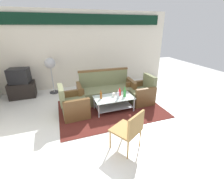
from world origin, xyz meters
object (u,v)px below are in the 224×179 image
(couch, at_px, (106,91))
(bottle_green, at_px, (125,93))
(bottle_brown, at_px, (101,95))
(bottle_red, at_px, (120,93))
(tv_stand, at_px, (22,90))
(armchair_left, at_px, (74,105))
(bottle_clear, at_px, (118,95))
(wicker_chair, at_px, (130,128))
(coffee_table, at_px, (114,102))
(pedestal_fan, at_px, (50,65))
(television, at_px, (19,76))
(cup, at_px, (114,95))
(armchair_right, at_px, (141,93))

(couch, bearing_deg, bottle_green, 115.03)
(bottle_brown, relative_size, bottle_red, 1.04)
(bottle_green, xyz_separation_m, tv_stand, (-2.91, 1.91, -0.25))
(armchair_left, bearing_deg, bottle_clear, 76.63)
(armchair_left, relative_size, wicker_chair, 1.01)
(coffee_table, distance_m, wicker_chair, 1.58)
(tv_stand, distance_m, pedestal_fan, 1.24)
(armchair_left, distance_m, bottle_clear, 1.23)
(bottle_green, xyz_separation_m, pedestal_fan, (-1.92, 1.96, 0.50))
(tv_stand, height_order, wicker_chair, wicker_chair)
(television, bearing_deg, tv_stand, 90.00)
(coffee_table, height_order, cup, cup)
(armchair_right, distance_m, bottle_clear, 0.99)
(armchair_left, distance_m, pedestal_fan, 2.00)
(bottle_green, height_order, cup, bottle_green)
(coffee_table, bearing_deg, bottle_red, 16.44)
(armchair_right, relative_size, bottle_brown, 3.54)
(cup, bearing_deg, couch, 92.40)
(coffee_table, relative_size, bottle_green, 4.02)
(pedestal_fan, distance_m, wicker_chair, 3.75)
(bottle_clear, relative_size, tv_stand, 0.33)
(bottle_green, distance_m, tv_stand, 3.49)
(armchair_left, relative_size, tv_stand, 1.06)
(bottle_clear, xyz_separation_m, wicker_chair, (-0.33, -1.43, -0.01))
(bottle_clear, relative_size, bottle_red, 1.14)
(tv_stand, height_order, pedestal_fan, pedestal_fan)
(couch, distance_m, bottle_red, 0.72)
(armchair_left, xyz_separation_m, coffee_table, (1.10, -0.11, -0.02))
(armchair_right, distance_m, bottle_red, 0.84)
(bottle_brown, bearing_deg, wicker_chair, -85.95)
(armchair_left, xyz_separation_m, television, (-1.50, 1.75, 0.47))
(coffee_table, bearing_deg, armchair_left, 174.19)
(coffee_table, relative_size, wicker_chair, 1.31)
(armchair_right, distance_m, tv_stand, 3.96)
(armchair_right, bearing_deg, cup, 98.15)
(armchair_right, distance_m, bottle_brown, 1.38)
(couch, height_order, wicker_chair, couch)
(cup, bearing_deg, bottle_red, -1.69)
(armchair_right, bearing_deg, pedestal_fan, 56.21)
(armchair_left, distance_m, armchair_right, 2.10)
(bottle_red, xyz_separation_m, tv_stand, (-2.80, 1.80, -0.24))
(bottle_red, distance_m, pedestal_fan, 2.64)
(armchair_left, bearing_deg, coffee_table, 81.57)
(wicker_chair, bearing_deg, coffee_table, 50.99)
(armchair_right, height_order, bottle_green, armchair_right)
(tv_stand, bearing_deg, armchair_right, -24.48)
(bottle_brown, xyz_separation_m, cup, (0.37, 0.02, -0.04))
(bottle_clear, height_order, bottle_red, bottle_clear)
(television, bearing_deg, coffee_table, 152.99)
(tv_stand, xyz_separation_m, pedestal_fan, (0.99, 0.05, 0.75))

